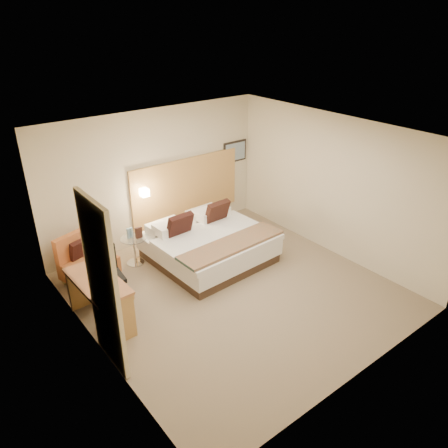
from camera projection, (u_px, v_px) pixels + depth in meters
floor at (234, 291)px, 7.53m from camera, size 4.80×5.00×0.02m
ceiling at (236, 136)px, 6.32m from camera, size 4.80×5.00×0.02m
wall_back at (155, 177)px, 8.70m from camera, size 4.80×0.02×2.70m
wall_front at (369, 293)px, 5.15m from camera, size 4.80×0.02×2.70m
wall_left at (90, 270)px, 5.60m from camera, size 0.02×5.00×2.70m
wall_right at (334, 186)px, 8.25m from camera, size 0.02×5.00×2.70m
headboard_panel at (187, 188)px, 9.23m from camera, size 2.60×0.04×1.30m
art_frame at (235, 151)px, 9.72m from camera, size 0.62×0.03×0.47m
art_canvas at (235, 152)px, 9.71m from camera, size 0.54×0.01×0.39m
lamp_arm at (143, 192)px, 8.53m from camera, size 0.02×0.12×0.02m
lamp_shade at (144, 192)px, 8.49m from camera, size 0.15×0.15×0.15m
curtain at (103, 286)px, 5.51m from camera, size 0.06×0.90×2.42m
bottle_a at (128, 233)px, 8.05m from camera, size 0.06×0.06×0.19m
bottle_b at (131, 232)px, 8.09m from camera, size 0.06×0.06×0.19m
menu_folder at (139, 233)px, 8.06m from camera, size 0.13×0.05×0.21m
bed at (208, 244)px, 8.33m from camera, size 2.14×2.09×1.00m
lounge_chair at (86, 262)px, 7.69m from camera, size 1.00×0.93×0.87m
side_table at (134, 249)px, 8.20m from camera, size 0.49×0.49×0.54m
desk at (100, 289)px, 6.50m from camera, size 0.61×1.27×0.78m
desk_chair at (109, 282)px, 7.05m from camera, size 0.60×0.60×0.97m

